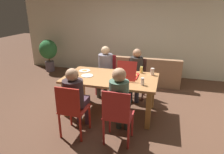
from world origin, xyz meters
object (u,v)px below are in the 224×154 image
pizza_box_0 (128,75)px  chair_2 (72,109)px  dining_table (111,82)px  plate_2 (87,76)px  person_0 (136,70)px  potted_plant (48,51)px  chair_0 (137,76)px  plate_0 (85,71)px  couch (148,73)px  person_1 (120,98)px  person_3 (105,67)px  person_2 (75,95)px  drinking_glass_1 (141,70)px  chair_1 (117,114)px  plate_1 (115,82)px  drinking_glass_2 (152,72)px  drinking_glass_0 (143,81)px  chair_3 (107,72)px

pizza_box_0 → chair_2: bearing=-124.0°
dining_table → plate_2: 0.50m
dining_table → person_0: 0.87m
potted_plant → chair_0: bearing=-20.6°
plate_0 → couch: 2.16m
person_1 → person_3: bearing=115.1°
person_2 → drinking_glass_1: size_ratio=8.95×
dining_table → person_2: (-0.39, -0.82, 0.04)m
chair_1 → potted_plant: (-3.15, 3.07, 0.13)m
person_1 → plate_2: size_ratio=5.27×
plate_0 → plate_2: bearing=-57.9°
plate_1 → drinking_glass_2: size_ratio=1.41×
chair_0 → chair_1: size_ratio=0.98×
person_3 → drinking_glass_0: 1.51m
plate_2 → potted_plant: (-2.28, 2.17, -0.11)m
person_3 → plate_1: size_ratio=5.95×
chair_0 → drinking_glass_2: (0.40, -0.57, 0.32)m
person_3 → plate_1: (0.54, -1.10, 0.07)m
chair_3 → drinking_glass_0: bearing=-49.3°
chair_1 → couch: chair_1 is taller
chair_2 → drinking_glass_2: bearing=48.5°
plate_1 → plate_0: bearing=149.1°
drinking_glass_0 → chair_2: bearing=-145.1°
chair_2 → pizza_box_0: 1.33m
plate_0 → drinking_glass_2: (1.44, 0.13, 0.06)m
chair_0 → person_2: size_ratio=0.78×
person_3 → couch: 1.51m
chair_1 → plate_0: chair_1 is taller
person_2 → pizza_box_0: size_ratio=2.28×
dining_table → person_0: bearing=63.7°
couch → drinking_glass_0: bearing=-87.1°
chair_3 → drinking_glass_0: 1.65m
person_1 → plate_1: person_1 is taller
chair_0 → person_2: 1.92m
drinking_glass_1 → plate_1: bearing=-119.6°
dining_table → chair_3: 1.06m
chair_1 → drinking_glass_0: chair_1 is taller
plate_0 → drinking_glass_2: bearing=5.2°
dining_table → pizza_box_0: 0.39m
plate_1 → pizza_box_0: bearing=63.3°
chair_2 → pizza_box_0: size_ratio=1.80×
couch → plate_2: bearing=-117.4°
person_2 → chair_3: 1.81m
chair_2 → person_0: bearing=66.3°
drinking_glass_2 → potted_plant: (-3.55, 1.76, -0.17)m
plate_0 → drinking_glass_2: 1.45m
chair_2 → person_3: bearing=90.0°
plate_0 → couch: size_ratio=0.13×
plate_1 → drinking_glass_2: (0.63, 0.62, 0.06)m
chair_0 → dining_table: bearing=-112.7°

